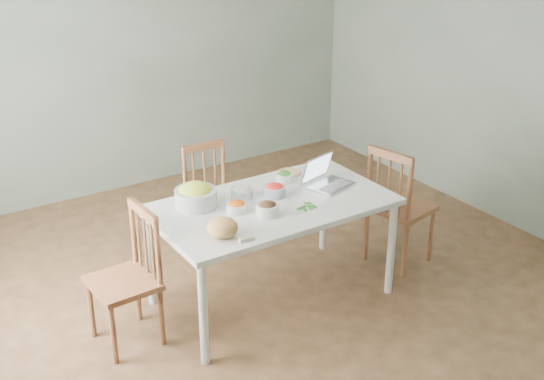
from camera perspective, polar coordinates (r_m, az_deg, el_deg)
floor at (r=5.61m, az=-0.20°, el=-7.90°), size 5.00×5.00×0.00m
wall_back at (r=7.18m, az=-11.26°, el=10.58°), size 5.00×0.00×2.70m
wall_right at (r=6.66m, az=18.42°, el=8.78°), size 0.00×5.00×2.70m
dining_table at (r=5.26m, az=0.00°, el=-5.05°), size 1.74×0.98×0.81m
chair_far at (r=5.91m, az=-4.77°, el=-0.98°), size 0.44×0.42×0.95m
chair_left at (r=4.85m, az=-12.11°, el=-7.20°), size 0.44×0.46×0.99m
chair_right at (r=5.83m, az=10.53°, el=-1.17°), size 0.52×0.54×1.04m
bread_boule at (r=4.58m, az=-4.09°, el=-3.08°), size 0.24×0.24×0.13m
butter_stick at (r=4.54m, az=-2.09°, el=-4.04°), size 0.11×0.04×0.03m
bowl_squash at (r=5.01m, az=-6.26°, el=-0.42°), size 0.35×0.35×0.18m
bowl_carrot at (r=4.92m, az=-2.90°, el=-1.36°), size 0.17×0.17×0.08m
bowl_onion at (r=5.15m, az=-2.50°, el=-0.14°), size 0.20×0.20×0.09m
bowl_mushroom at (r=4.86m, az=-0.38°, el=-1.54°), size 0.20×0.20×0.10m
bowl_redpep at (r=5.16m, az=0.20°, el=0.01°), size 0.18×0.18×0.10m
bowl_broccoli at (r=5.42m, az=1.01°, el=1.14°), size 0.14×0.14×0.08m
flatbread at (r=5.58m, az=1.42°, el=1.45°), size 0.21×0.21×0.02m
basil_bunch at (r=5.00m, az=2.74°, el=-1.31°), size 0.18×0.18×0.02m
laptop at (r=5.31m, az=4.93°, el=1.38°), size 0.39×0.37×0.22m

